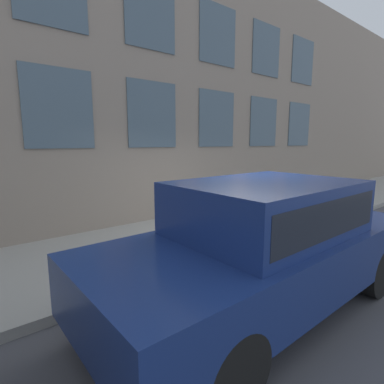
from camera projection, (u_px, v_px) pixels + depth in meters
name	position (u px, v px, depth m)	size (l,w,h in m)	color
ground_plane	(242.00, 258.00, 5.64)	(80.00, 80.00, 0.00)	#47474C
sidewalk	(191.00, 235.00, 6.80)	(3.06, 60.00, 0.14)	#9E9B93
building_facade	(148.00, 77.00, 7.47)	(0.33, 40.00, 7.53)	gray
fire_hydrant	(205.00, 226.00, 5.73)	(0.31, 0.43, 0.84)	#2D7260
person	(178.00, 209.00, 5.58)	(0.32, 0.21, 1.31)	#726651
parked_car_navy_near	(265.00, 239.00, 3.83)	(1.87, 4.72, 1.67)	black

